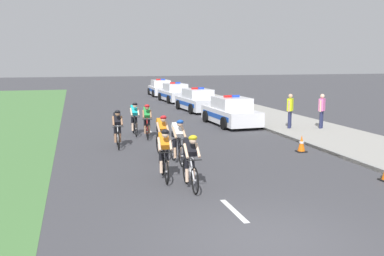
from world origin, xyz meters
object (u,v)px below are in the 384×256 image
at_px(cyclist_fourth, 162,135).
at_px(cyclist_sixth, 147,120).
at_px(cyclist_second, 164,153).
at_px(cyclist_fifth, 117,128).
at_px(spectator_middle, 322,109).
at_px(cyclist_lead, 190,160).
at_px(police_car_nearest, 231,112).
at_px(spectator_closest, 290,108).
at_px(police_car_third, 175,93).
at_px(cyclist_seventh, 134,118).
at_px(police_car_second, 197,101).
at_px(police_car_furthest, 161,88).
at_px(cyclist_third, 178,141).
at_px(traffic_cone_near, 302,144).

xyz_separation_m(cyclist_fourth, cyclist_sixth, (0.09, 3.78, 0.00)).
height_order(cyclist_second, cyclist_fifth, same).
distance_m(cyclist_fifth, spectator_middle, 10.10).
relative_size(cyclist_lead, police_car_nearest, 0.39).
height_order(cyclist_fourth, spectator_closest, spectator_closest).
xyz_separation_m(cyclist_second, spectator_middle, (9.14, 6.54, 0.30)).
bearing_deg(cyclist_lead, cyclist_fourth, 89.55).
height_order(cyclist_lead, police_car_third, police_car_third).
height_order(cyclist_sixth, spectator_closest, spectator_closest).
height_order(police_car_nearest, police_car_third, same).
bearing_deg(cyclist_sixth, cyclist_seventh, 114.42).
bearing_deg(cyclist_fourth, cyclist_seventh, 94.07).
height_order(police_car_second, police_car_third, same).
xyz_separation_m(cyclist_lead, spectator_closest, (7.18, 8.05, 0.30)).
bearing_deg(cyclist_second, cyclist_seventh, 88.59).
bearing_deg(cyclist_fifth, spectator_middle, 8.65).
relative_size(cyclist_sixth, police_car_furthest, 0.39).
height_order(cyclist_second, cyclist_fourth, same).
distance_m(cyclist_lead, cyclist_second, 1.19).
height_order(cyclist_lead, cyclist_sixth, same).
xyz_separation_m(cyclist_lead, cyclist_third, (0.33, 2.86, 0.00)).
height_order(police_car_second, spectator_middle, spectator_middle).
height_order(cyclist_seventh, police_car_third, police_car_third).
distance_m(cyclist_second, cyclist_seventh, 7.71).
bearing_deg(spectator_middle, cyclist_lead, -138.61).
distance_m(traffic_cone_near, spectator_closest, 5.05).
height_order(police_car_third, spectator_middle, spectator_middle).
xyz_separation_m(cyclist_lead, cyclist_fifth, (-1.34, 6.10, 0.00)).
distance_m(cyclist_lead, police_car_second, 17.64).
xyz_separation_m(cyclist_sixth, police_car_second, (4.89, 9.07, -0.11)).
relative_size(cyclist_second, police_car_furthest, 0.39).
bearing_deg(police_car_third, cyclist_seventh, -109.77).
xyz_separation_m(cyclist_fifth, police_car_third, (6.35, 17.47, -0.11)).
xyz_separation_m(cyclist_second, spectator_closest, (7.67, 6.97, 0.30)).
relative_size(spectator_closest, spectator_middle, 1.00).
xyz_separation_m(police_car_nearest, spectator_middle, (3.64, -2.85, 0.40)).
height_order(cyclist_second, police_car_third, police_car_third).
bearing_deg(cyclist_second, police_car_second, 70.83).
height_order(cyclist_sixth, traffic_cone_near, cyclist_sixth).
height_order(police_car_furthest, spectator_closest, spectator_closest).
height_order(cyclist_seventh, police_car_second, police_car_second).
relative_size(cyclist_lead, cyclist_fifth, 1.00).
bearing_deg(cyclist_lead, cyclist_third, 83.44).
bearing_deg(cyclist_second, cyclist_fifth, 99.54).
distance_m(cyclist_lead, cyclist_fifth, 6.25).
bearing_deg(cyclist_second, spectator_closest, 42.28).
relative_size(police_car_second, police_car_furthest, 1.02).
height_order(cyclist_third, traffic_cone_near, cyclist_third).
bearing_deg(traffic_cone_near, police_car_nearest, 91.97).
bearing_deg(cyclist_fifth, cyclist_seventh, 68.94).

